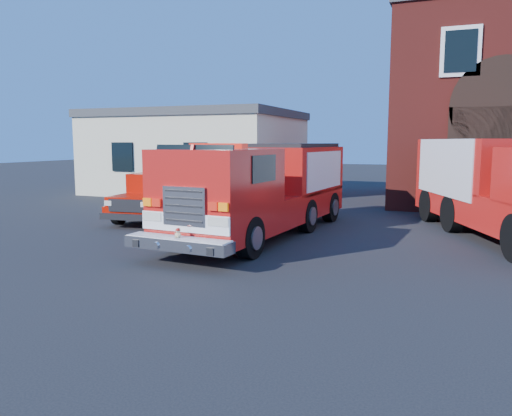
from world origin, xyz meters
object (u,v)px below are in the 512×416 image
at_px(side_building, 198,151).
at_px(fire_engine, 264,188).
at_px(pickup_truck, 162,197).
at_px(secondary_truck, 507,185).

relative_size(side_building, fire_engine, 1.14).
distance_m(pickup_truck, secondary_truck, 11.15).
bearing_deg(secondary_truck, pickup_truck, -177.82).
height_order(side_building, fire_engine, side_building).
bearing_deg(fire_engine, secondary_truck, 17.26).
bearing_deg(secondary_truck, side_building, 149.31).
xyz_separation_m(fire_engine, secondary_truck, (6.56, 2.04, 0.14)).
bearing_deg(side_building, secondary_truck, -30.69).
bearing_deg(fire_engine, pickup_truck, 160.42).
height_order(pickup_truck, secondary_truck, secondary_truck).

